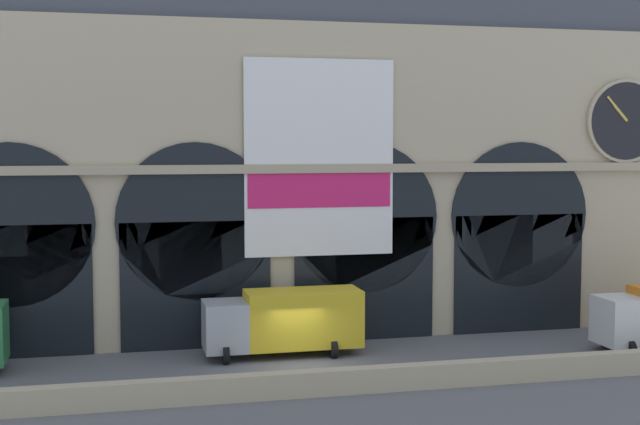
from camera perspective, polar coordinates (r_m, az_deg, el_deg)
ground_plane at (r=40.05m, az=-1.09°, el=-10.11°), size 200.00×200.00×0.00m
quay_parapet_wall at (r=35.92m, az=0.38°, el=-11.00°), size 90.00×0.70×1.02m
station_building at (r=46.17m, az=-3.07°, el=4.32°), size 44.77×5.53×20.50m
box_truck_center at (r=42.03m, az=-2.31°, el=-7.03°), size 7.50×2.91×3.12m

